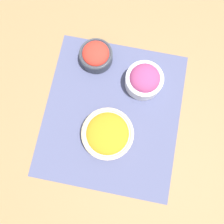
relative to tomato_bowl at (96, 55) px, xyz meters
The scene contains 5 objects.
ground_plane 0.21m from the tomato_bowl, 153.37° to the right, with size 3.00×3.00×0.00m, color olive.
placemat 0.21m from the tomato_bowl, 153.37° to the right, with size 0.51×0.46×0.00m.
tomato_bowl is the anchor object (origin of this frame).
carrot_bowl 0.27m from the tomato_bowl, 160.43° to the right, with size 0.17×0.17×0.06m.
onion_bowl 0.19m from the tomato_bowl, 108.32° to the right, with size 0.13×0.13×0.08m.
Camera 1 is at (-0.13, -0.03, 0.73)m, focal length 35.00 mm.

